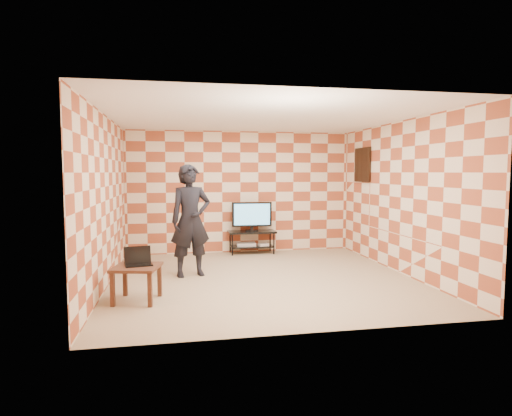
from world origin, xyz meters
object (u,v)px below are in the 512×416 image
at_px(tv_stand, 252,237).
at_px(side_table, 137,272).
at_px(tv, 252,215).
at_px(person, 191,221).

bearing_deg(tv_stand, side_table, -124.58).
bearing_deg(tv, person, -127.49).
distance_m(tv_stand, tv, 0.49).
bearing_deg(person, side_table, -135.01).
distance_m(tv_stand, person, 2.37).
xyz_separation_m(tv_stand, person, (-1.39, -1.82, 0.60)).
xyz_separation_m(tv_stand, tv, (0.00, -0.00, 0.49)).
height_order(tv, side_table, tv).
relative_size(tv, person, 0.46).
height_order(tv_stand, person, person).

